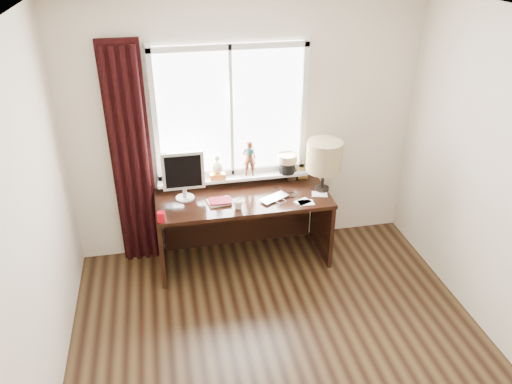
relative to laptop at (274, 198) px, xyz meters
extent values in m
cube|color=#422F19|center=(-0.19, -1.53, -0.76)|extent=(3.50, 4.00, 0.00)
cube|color=white|center=(-0.19, -1.53, 1.84)|extent=(3.50, 4.00, 0.00)
cube|color=beige|center=(-0.19, 0.47, 0.54)|extent=(3.50, 0.00, 2.60)
cube|color=beige|center=(-1.94, -1.53, 0.54)|extent=(0.00, 4.00, 2.60)
imported|color=silver|center=(0.00, 0.00, 0.00)|extent=(0.35, 0.31, 0.02)
imported|color=white|center=(-0.37, -0.10, 0.03)|extent=(0.12, 0.12, 0.09)
cylinder|color=#A0040F|center=(-1.09, -0.20, 0.04)|extent=(0.07, 0.07, 0.09)
cube|color=white|center=(-0.34, 0.46, 0.74)|extent=(1.40, 0.02, 1.30)
cube|color=silver|center=(-0.34, 0.43, 0.11)|extent=(1.50, 0.05, 0.05)
cube|color=silver|center=(-0.34, 0.43, 1.36)|extent=(1.50, 0.05, 0.05)
cube|color=silver|center=(-1.06, 0.43, 0.74)|extent=(0.05, 0.05, 1.40)
cube|color=silver|center=(0.39, 0.43, 0.74)|extent=(0.05, 0.05, 1.40)
cube|color=silver|center=(-0.34, 0.43, 0.74)|extent=(0.03, 0.05, 1.30)
cube|color=silver|center=(-0.34, 0.38, 0.07)|extent=(1.52, 0.18, 0.03)
cylinder|color=#600707|center=(-0.79, 0.38, 0.22)|extent=(0.15, 0.15, 0.26)
cube|color=gold|center=(-0.50, 0.36, 0.12)|extent=(0.15, 0.12, 0.06)
sphere|color=beige|center=(-0.50, 0.36, 0.21)|extent=(0.13, 0.13, 0.13)
sphere|color=beige|center=(-0.50, 0.36, 0.31)|extent=(0.07, 0.07, 0.07)
imported|color=#5C2D19|center=(-0.17, 0.37, 0.28)|extent=(0.14, 0.10, 0.38)
cylinder|color=#1E4C51|center=(-0.17, 0.36, 0.36)|extent=(0.09, 0.09, 0.05)
cylinder|color=black|center=(0.22, 0.35, 0.15)|extent=(0.16, 0.16, 0.12)
cylinder|color=#8C6B4C|center=(0.22, 0.35, 0.25)|extent=(0.20, 0.20, 0.08)
cube|color=black|center=(-1.32, 0.39, 0.36)|extent=(0.38, 0.05, 2.25)
cylinder|color=black|center=(-1.46, 0.36, 0.34)|extent=(0.06, 0.06, 2.20)
cylinder|color=black|center=(-1.37, 0.36, 0.34)|extent=(0.06, 0.06, 2.20)
cylinder|color=black|center=(-1.28, 0.36, 0.34)|extent=(0.06, 0.06, 2.20)
cylinder|color=black|center=(-1.19, 0.36, 0.34)|extent=(0.06, 0.06, 2.20)
cube|color=black|center=(-0.29, 0.10, -0.03)|extent=(1.70, 0.70, 0.04)
cube|color=black|center=(-1.12, 0.10, -0.41)|extent=(0.04, 0.64, 0.71)
cube|color=black|center=(0.54, 0.10, -0.41)|extent=(0.04, 0.64, 0.71)
cube|color=black|center=(-0.29, 0.44, -0.41)|extent=(1.60, 0.03, 0.71)
cylinder|color=beige|center=(-0.85, 0.19, 0.00)|extent=(0.18, 0.18, 0.01)
cylinder|color=beige|center=(-0.85, 0.19, 0.05)|extent=(0.04, 0.04, 0.10)
cube|color=beige|center=(-0.85, 0.19, 0.29)|extent=(0.40, 0.04, 0.38)
cube|color=black|center=(-0.85, 0.16, 0.29)|extent=(0.34, 0.01, 0.32)
cube|color=beige|center=(-0.53, 0.04, 0.00)|extent=(0.24, 0.19, 0.02)
cube|color=#5F0B17|center=(-0.52, 0.03, 0.01)|extent=(0.21, 0.15, 0.01)
cylinder|color=black|center=(0.28, 0.37, 0.05)|extent=(0.09, 0.09, 0.12)
cylinder|color=black|center=(0.27, 0.38, 0.10)|extent=(0.01, 0.01, 0.22)
cylinder|color=black|center=(0.29, 0.37, 0.08)|extent=(0.01, 0.01, 0.19)
cylinder|color=black|center=(0.28, 0.39, 0.11)|extent=(0.01, 0.01, 0.25)
cylinder|color=black|center=(0.30, 0.39, 0.07)|extent=(0.01, 0.01, 0.17)
cube|color=gold|center=(0.40, 0.37, 0.05)|extent=(0.10, 0.02, 0.13)
cube|color=#996633|center=(0.40, 0.36, 0.05)|extent=(0.08, 0.01, 0.10)
cylinder|color=black|center=(0.51, 0.09, 0.00)|extent=(0.14, 0.14, 0.03)
cylinder|color=black|center=(0.51, 0.09, 0.13)|extent=(0.03, 0.03, 0.22)
cylinder|color=tan|center=(0.51, 0.09, 0.36)|extent=(0.35, 0.35, 0.30)
cube|color=white|center=(0.28, -0.13, -0.01)|extent=(0.15, 0.12, 0.00)
cube|color=white|center=(0.46, 0.01, -0.01)|extent=(0.17, 0.15, 0.00)
cube|color=white|center=(0.26, -0.11, -0.01)|extent=(0.18, 0.16, 0.00)
torus|color=black|center=(0.04, -0.03, -0.01)|extent=(0.17, 0.17, 0.01)
torus|color=black|center=(0.19, 0.04, -0.01)|extent=(0.15, 0.15, 0.01)
torus|color=black|center=(0.07, 0.18, -0.01)|extent=(0.13, 0.13, 0.01)
camera|label=1|loc=(-1.01, -4.10, 2.35)|focal=35.00mm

